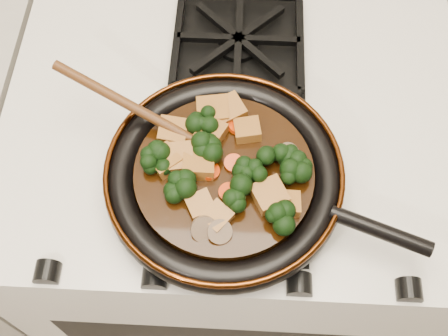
{
  "coord_description": "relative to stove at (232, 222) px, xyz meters",
  "views": [
    {
      "loc": [
        0.01,
        1.18,
        1.66
      ],
      "look_at": [
        -0.01,
        1.55,
        0.97
      ],
      "focal_mm": 45.0,
      "sensor_mm": 36.0,
      "label": 1
    }
  ],
  "objects": [
    {
      "name": "carrot_coin_4",
      "position": [
        -0.0,
        -0.17,
        0.51
      ],
      "size": [
        0.03,
        0.03,
        0.01
      ],
      "primitive_type": "cylinder",
      "rotation": [
        0.05,
        -0.17,
        0.0
      ],
      "color": "red",
      "rests_on": "braising_sauce"
    },
    {
      "name": "tofu_cube_9",
      "position": [
        -0.04,
        -0.19,
        0.52
      ],
      "size": [
        0.05,
        0.05,
        0.03
      ],
      "primitive_type": "cube",
      "rotation": [
        0.1,
        -0.1,
        0.47
      ],
      "color": "#905A21",
      "rests_on": "braising_sauce"
    },
    {
      "name": "broccoli_floret_6",
      "position": [
        0.09,
        -0.14,
        0.52
      ],
      "size": [
        0.07,
        0.07,
        0.07
      ],
      "primitive_type": null,
      "rotation": [
        -0.09,
        0.22,
        3.02
      ],
      "color": "black",
      "rests_on": "braising_sauce"
    },
    {
      "name": "tofu_cube_5",
      "position": [
        -0.09,
        -0.13,
        0.52
      ],
      "size": [
        0.06,
        0.06,
        0.03
      ],
      "primitive_type": "cube",
      "rotation": [
        -0.11,
        -0.08,
        0.67
      ],
      "color": "#905A21",
      "rests_on": "braising_sauce"
    },
    {
      "name": "carrot_coin_2",
      "position": [
        0.0,
        -0.13,
        0.51
      ],
      "size": [
        0.03,
        0.03,
        0.01
      ],
      "primitive_type": "cylinder",
      "rotation": [
        0.15,
        0.0,
        0.0
      ],
      "color": "red",
      "rests_on": "braising_sauce"
    },
    {
      "name": "tofu_cube_6",
      "position": [
        -0.01,
        -0.04,
        0.52
      ],
      "size": [
        0.06,
        0.06,
        0.03
      ],
      "primitive_type": "cube",
      "rotation": [
        0.07,
        -0.08,
        0.53
      ],
      "color": "#905A21",
      "rests_on": "braising_sauce"
    },
    {
      "name": "tofu_cube_2",
      "position": [
        -0.03,
        -0.04,
        0.52
      ],
      "size": [
        0.05,
        0.05,
        0.03
      ],
      "primitive_type": "cube",
      "rotation": [
        -0.06,
        -0.0,
        1.69
      ],
      "color": "#905A21",
      "rests_on": "braising_sauce"
    },
    {
      "name": "tofu_cube_3",
      "position": [
        0.08,
        -0.19,
        0.52
      ],
      "size": [
        0.04,
        0.04,
        0.02
      ],
      "primitive_type": "cube",
      "rotation": [
        -0.08,
        0.05,
        0.01
      ],
      "color": "#905A21",
      "rests_on": "braising_sauce"
    },
    {
      "name": "burner_grate_back",
      "position": [
        0.0,
        0.14,
        0.46
      ],
      "size": [
        0.23,
        0.23,
        0.03
      ],
      "primitive_type": null,
      "color": "black",
      "rests_on": "stove"
    },
    {
      "name": "tofu_cube_4",
      "position": [
        -0.08,
        -0.12,
        0.52
      ],
      "size": [
        0.05,
        0.05,
        0.03
      ],
      "primitive_type": "cube",
      "rotation": [
        0.08,
        -0.03,
        0.13
      ],
      "color": "#905A21",
      "rests_on": "braising_sauce"
    },
    {
      "name": "tofu_cube_10",
      "position": [
        -0.03,
        -0.08,
        0.52
      ],
      "size": [
        0.05,
        0.05,
        0.02
      ],
      "primitive_type": "cube",
      "rotation": [
        -0.01,
        -0.0,
        1.1
      ],
      "color": "#905A21",
      "rests_on": "braising_sauce"
    },
    {
      "name": "wooden_spoon",
      "position": [
        -0.11,
        -0.07,
        0.53
      ],
      "size": [
        0.15,
        0.08,
        0.24
      ],
      "rotation": [
        0.0,
        0.0,
        2.76
      ],
      "color": "#4A280F",
      "rests_on": "braising_sauce"
    },
    {
      "name": "broccoli_floret_5",
      "position": [
        -0.1,
        -0.13,
        0.52
      ],
      "size": [
        0.08,
        0.09,
        0.07
      ],
      "primitive_type": null,
      "rotation": [
        0.17,
        0.2,
        1.91
      ],
      "color": "black",
      "rests_on": "braising_sauce"
    },
    {
      "name": "skillet",
      "position": [
        -0.01,
        -0.14,
        0.49
      ],
      "size": [
        0.46,
        0.34,
        0.05
      ],
      "rotation": [
        0.0,
        0.0,
        -0.35
      ],
      "color": "black",
      "rests_on": "burner_grate_front"
    },
    {
      "name": "mushroom_slice_0",
      "position": [
        0.08,
        -0.11,
        0.52
      ],
      "size": [
        0.05,
        0.05,
        0.02
      ],
      "primitive_type": "cylinder",
      "rotation": [
        0.45,
        0.0,
        0.87
      ],
      "color": "brown",
      "rests_on": "braising_sauce"
    },
    {
      "name": "braising_sauce",
      "position": [
        -0.01,
        -0.14,
        0.5
      ],
      "size": [
        0.26,
        0.26,
        0.02
      ],
      "primitive_type": "cylinder",
      "color": "black",
      "rests_on": "skillet"
    },
    {
      "name": "broccoli_floret_3",
      "position": [
        -0.05,
        -0.06,
        0.52
      ],
      "size": [
        0.07,
        0.08,
        0.06
      ],
      "primitive_type": null,
      "rotation": [
        -0.0,
        0.12,
        1.29
      ],
      "color": "black",
      "rests_on": "braising_sauce"
    },
    {
      "name": "broccoli_floret_8",
      "position": [
        0.03,
        -0.15,
        0.52
      ],
      "size": [
        0.07,
        0.07,
        0.07
      ],
      "primitive_type": null,
      "rotation": [
        0.12,
        0.13,
        3.11
      ],
      "color": "black",
      "rests_on": "braising_sauce"
    },
    {
      "name": "broccoli_floret_7",
      "position": [
        -0.07,
        -0.17,
        0.52
      ],
      "size": [
        0.09,
        0.08,
        0.07
      ],
      "primitive_type": null,
      "rotation": [
        -0.07,
        0.19,
        2.56
      ],
      "color": "black",
      "rests_on": "braising_sauce"
    },
    {
      "name": "broccoli_floret_9",
      "position": [
        0.01,
        -0.18,
        0.52
      ],
      "size": [
        0.07,
        0.07,
        0.07
      ],
      "primitive_type": null,
      "rotation": [
        0.12,
        -0.12,
        1.42
      ],
      "color": "black",
      "rests_on": "braising_sauce"
    },
    {
      "name": "broccoli_floret_4",
      "position": [
        0.06,
        -0.11,
        0.52
      ],
      "size": [
        0.07,
        0.07,
        0.06
      ],
      "primitive_type": null,
      "rotation": [
        -0.13,
        -0.01,
        1.81
      ],
      "color": "black",
      "rests_on": "braising_sauce"
    },
    {
      "name": "tofu_cube_11",
      "position": [
        0.05,
        -0.18,
        0.52
      ],
      "size": [
        0.06,
        0.06,
        0.02
      ],
      "primitive_type": "cube",
      "rotation": [
        -0.01,
        -0.02,
        2.06
      ],
      "color": "#905A21",
      "rests_on": "braising_sauce"
    },
    {
      "name": "tofu_cube_0",
      "position": [
        -0.02,
        -0.21,
        0.52
      ],
      "size": [
        0.05,
        0.05,
        0.03
      ],
      "primitive_type": "cube",
      "rotation": [
        0.08,
        -0.11,
        0.87
      ],
      "color": "#905A21",
      "rests_on": "braising_sauce"
    },
    {
      "name": "mushroom_slice_2",
      "position": [
        -0.01,
        -0.23,
        0.52
      ],
      "size": [
        0.04,
        0.04,
        0.02
      ],
      "primitive_type": "cylinder",
      "rotation": [
        0.47,
        0.0,
        0.41
      ],
      "color": "brown",
      "rests_on": "braising_sauce"
    },
    {
      "name": "tofu_cube_1",
      "position": [
        0.02,
        -0.07,
        0.52
      ],
      "size": [
        0.04,
        0.04,
        0.03
      ],
      "primitive_type": "cube",
      "rotation": [
        -0.07,
        -0.06,
        0.17
      ],
      "color": "#905A21",
      "rests_on": "braising_sauce"
    },
    {
      "name": "broccoli_floret_1",
      "position": [
        0.09,
        -0.12,
        0.52
      ],
      "size": [
        0.07,
        0.08,
        0.07
      ],
      "primitive_type": null,
      "rotation": [
        -0.19,
        0.24,
        1.43
      ],
      "color": "black",
      "rests_on": "braising_sauce"
    },
    {
      "name": "broccoli_floret_0",
      "position": [
        0.07,
        -0.21,
        0.52
      ],
      "size": [
        0.08,
        0.09,
        0.06
      ],
      "primitive_type": null,
      "rotation": [
        0.09,
        0.05,
        2.15
      ],
      "color": "black",
      "rests_on": "braising_sauce"
    },
    {
      "name": "stove",
      "position": [
        0.0,
        0.0,
        0.0
      ],
      "size": [
        0.76,
        0.6,
        0.9
      ],
      "primitive_type": "cube",
      "color": "beige",
      "rests_on": "ground"
    },
    {
      "name": "broccoli_floret_2",
      "position": [
        -0.04,
        -0.11,
        0.52
      ],
      "size": [
        0.09,
        0.09,
        0.07
      ],
      "primitive_type": null,
      "rotation": [
        -0.23,
        0.11,
        0.7
      ],
      "color": "black",
      "rests_on": "braising_sauce"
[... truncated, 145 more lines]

